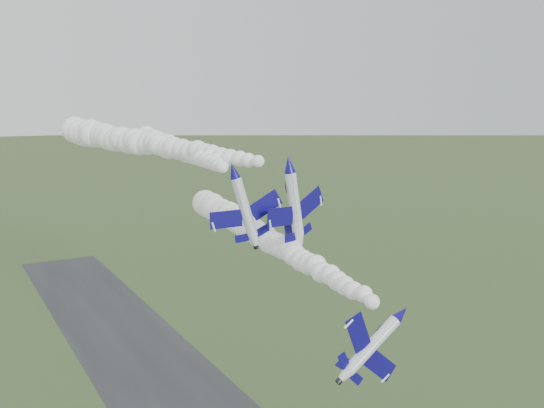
{
  "coord_description": "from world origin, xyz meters",
  "views": [
    {
      "loc": [
        -35.98,
        -53.75,
        54.07
      ],
      "look_at": [
        3.55,
        15.97,
        40.56
      ],
      "focal_mm": 40.0,
      "sensor_mm": 36.0,
      "label": 1
    }
  ],
  "objects": [
    {
      "name": "jet_lead",
      "position": [
        7.13,
        -6.26,
        31.47
      ],
      "size": [
        5.52,
        11.25,
        7.65
      ],
      "rotation": [
        0.0,
        0.95,
        0.0
      ],
      "color": "white"
    },
    {
      "name": "jet_pair_left",
      "position": [
        -0.78,
        18.74,
        45.08
      ],
      "size": [
        10.24,
        12.58,
        3.93
      ],
      "rotation": [
        0.0,
        -0.28,
        -0.16
      ],
      "color": "white"
    },
    {
      "name": "smoke_trail_jet_lead",
      "position": [
        7.76,
        24.52,
        33.54
      ],
      "size": [
        5.11,
        56.41,
        4.85
      ],
      "primitive_type": null,
      "rotation": [
        0.0,
        0.0,
        0.0
      ],
      "color": "white"
    },
    {
      "name": "smoke_trail_jet_pair_right",
      "position": [
        -2.04,
        49.66,
        46.85
      ],
      "size": [
        22.05,
        59.89,
        5.45
      ],
      "primitive_type": null,
      "rotation": [
        0.0,
        0.0,
        0.28
      ],
      "color": "white"
    },
    {
      "name": "jet_pair_right",
      "position": [
        6.95,
        17.07,
        45.69
      ],
      "size": [
        11.52,
        13.67,
        3.91
      ],
      "rotation": [
        0.0,
        -0.2,
        0.28
      ],
      "color": "white"
    },
    {
      "name": "smoke_trail_jet_pair_left",
      "position": [
        3.29,
        50.82,
        45.68
      ],
      "size": [
        14.04,
        58.04,
        4.59
      ],
      "primitive_type": null,
      "rotation": [
        0.0,
        0.0,
        -0.16
      ],
      "color": "white"
    }
  ]
}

